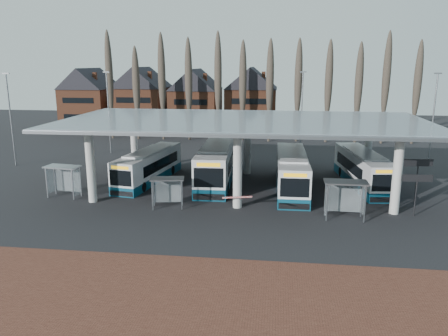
# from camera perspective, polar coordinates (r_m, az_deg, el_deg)

# --- Properties ---
(ground) EXTENTS (140.00, 140.00, 0.00)m
(ground) POSITION_cam_1_polar(r_m,az_deg,el_deg) (32.54, 1.32, -6.54)
(ground) COLOR black
(ground) RESTS_ON ground
(brick_strip) EXTENTS (70.00, 10.00, 0.03)m
(brick_strip) POSITION_cam_1_polar(r_m,az_deg,el_deg) (21.74, -1.99, -17.35)
(brick_strip) COLOR brown
(brick_strip) RESTS_ON ground
(station_canopy) EXTENTS (32.00, 16.00, 6.34)m
(station_canopy) POSITION_cam_1_polar(r_m,az_deg,el_deg) (38.92, 2.55, 5.42)
(station_canopy) COLOR #B9B9B4
(station_canopy) RESTS_ON ground
(poplar_row) EXTENTS (45.10, 1.10, 14.50)m
(poplar_row) POSITION_cam_1_polar(r_m,az_deg,el_deg) (63.53, 4.41, 11.35)
(poplar_row) COLOR #473D33
(poplar_row) RESTS_ON ground
(townhouse_row) EXTENTS (36.80, 10.30, 12.25)m
(townhouse_row) POSITION_cam_1_polar(r_m,az_deg,el_deg) (76.92, -7.19, 9.54)
(townhouse_row) COLOR brown
(townhouse_row) RESTS_ON ground
(lamp_post_a) EXTENTS (0.80, 0.16, 10.17)m
(lamp_post_a) POSITION_cam_1_polar(r_m,az_deg,el_deg) (56.77, -14.84, 7.20)
(lamp_post_a) COLOR slate
(lamp_post_a) RESTS_ON ground
(lamp_post_b) EXTENTS (0.80, 0.16, 10.17)m
(lamp_post_b) POSITION_cam_1_polar(r_m,az_deg,el_deg) (56.80, 10.11, 7.44)
(lamp_post_b) COLOR slate
(lamp_post_b) RESTS_ON ground
(lamp_post_c) EXTENTS (0.80, 0.16, 10.17)m
(lamp_post_c) POSITION_cam_1_polar(r_m,az_deg,el_deg) (53.52, 25.65, 5.96)
(lamp_post_c) COLOR slate
(lamp_post_c) RESTS_ON ground
(lamp_post_d) EXTENTS (0.80, 0.16, 10.17)m
(lamp_post_d) POSITION_cam_1_polar(r_m,az_deg,el_deg) (53.36, -26.09, 5.90)
(lamp_post_d) COLOR slate
(lamp_post_d) RESTS_ON ground
(bus_0) EXTENTS (4.02, 11.18, 3.04)m
(bus_0) POSITION_cam_1_polar(r_m,az_deg,el_deg) (42.77, -9.76, 0.18)
(bus_0) COLOR silver
(bus_0) RESTS_ON ground
(bus_1) EXTENTS (3.20, 13.25, 3.66)m
(bus_1) POSITION_cam_1_polar(r_m,az_deg,el_deg) (42.23, -0.87, 0.62)
(bus_1) COLOR silver
(bus_1) RESTS_ON ground
(bus_2) EXTENTS (2.70, 12.03, 3.34)m
(bus_2) POSITION_cam_1_polar(r_m,az_deg,el_deg) (39.89, 8.82, -0.54)
(bus_2) COLOR silver
(bus_2) RESTS_ON ground
(bus_3) EXTENTS (3.86, 11.59, 3.16)m
(bus_3) POSITION_cam_1_polar(r_m,az_deg,el_deg) (42.87, 17.65, -0.16)
(bus_3) COLOR silver
(bus_3) RESTS_ON ground
(shelter_0) EXTENTS (3.08, 1.82, 2.70)m
(shelter_0) POSITION_cam_1_polar(r_m,az_deg,el_deg) (39.56, -20.17, -0.76)
(shelter_0) COLOR gray
(shelter_0) RESTS_ON ground
(shelter_1) EXTENTS (2.80, 1.74, 2.43)m
(shelter_1) POSITION_cam_1_polar(r_m,az_deg,el_deg) (34.66, -7.41, -2.32)
(shelter_1) COLOR gray
(shelter_1) RESTS_ON ground
(shelter_2) EXTENTS (3.09, 1.57, 2.86)m
(shelter_2) POSITION_cam_1_polar(r_m,az_deg,el_deg) (33.08, 15.54, -2.92)
(shelter_2) COLOR gray
(shelter_2) RESTS_ON ground
(info_sign_0) EXTENTS (2.15, 0.17, 3.20)m
(info_sign_0) POSITION_cam_1_polar(r_m,az_deg,el_deg) (35.20, 23.92, -1.60)
(info_sign_0) COLOR black
(info_sign_0) RESTS_ON ground
(info_sign_1) EXTENTS (2.40, 0.51, 3.58)m
(info_sign_1) POSITION_cam_1_polar(r_m,az_deg,el_deg) (38.93, 24.03, 0.24)
(info_sign_1) COLOR black
(info_sign_1) RESTS_ON ground
(barrier) EXTENTS (2.29, 0.91, 1.17)m
(barrier) POSITION_cam_1_polar(r_m,az_deg,el_deg) (34.19, 1.77, -3.94)
(barrier) COLOR black
(barrier) RESTS_ON ground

